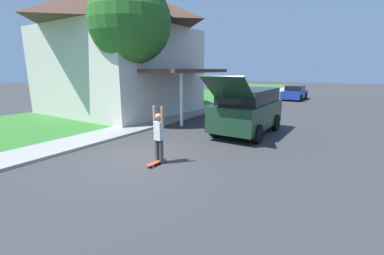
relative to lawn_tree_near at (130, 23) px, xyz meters
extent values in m
plane|color=#333335|center=(4.27, -3.95, -5.27)|extent=(120.00, 120.00, 0.00)
cube|color=#2D6B28|center=(-3.73, 2.05, -5.23)|extent=(10.00, 80.00, 0.08)
cube|color=gray|center=(0.67, 2.05, -5.22)|extent=(1.80, 80.00, 0.10)
cube|color=beige|center=(-3.95, 2.71, -2.42)|extent=(8.76, 8.06, 5.53)
pyramid|color=#4C3328|center=(-3.95, 2.71, 1.82)|extent=(9.56, 8.86, 2.96)
cube|color=#4C3328|center=(1.54, 2.71, -2.39)|extent=(2.60, 5.64, 0.20)
cylinder|color=silver|center=(2.64, 0.69, -3.84)|extent=(0.16, 0.16, 2.70)
cylinder|color=brown|center=(0.00, 0.00, -3.16)|extent=(0.36, 0.36, 4.06)
sphere|color=#286023|center=(0.00, 0.00, 0.02)|extent=(4.18, 4.18, 4.18)
cube|color=#193823|center=(5.92, 1.36, -4.37)|extent=(2.02, 4.41, 1.10)
cube|color=black|center=(5.92, 1.47, -3.50)|extent=(1.86, 3.44, 0.63)
cylinder|color=black|center=(4.95, 2.73, -4.87)|extent=(0.24, 0.79, 0.79)
cylinder|color=black|center=(6.89, 2.73, -4.87)|extent=(0.24, 0.79, 0.79)
cylinder|color=black|center=(4.95, -0.01, -4.87)|extent=(0.24, 0.79, 0.79)
cylinder|color=black|center=(6.89, -0.01, -4.87)|extent=(0.24, 0.79, 0.79)
cube|color=#193823|center=(5.92, -0.90, -2.99)|extent=(1.77, 1.30, 0.93)
cube|color=navy|center=(4.82, 17.41, -4.73)|extent=(1.74, 4.27, 0.73)
cube|color=black|center=(4.82, 17.30, -4.12)|extent=(1.53, 2.22, 0.50)
cylinder|color=black|center=(3.98, 18.69, -4.94)|extent=(0.20, 0.65, 0.65)
cylinder|color=black|center=(5.66, 18.69, -4.94)|extent=(0.20, 0.65, 0.65)
cylinder|color=black|center=(3.98, 16.12, -4.94)|extent=(0.20, 0.65, 0.65)
cylinder|color=black|center=(5.66, 16.12, -4.94)|extent=(0.20, 0.65, 0.65)
cylinder|color=#38383D|center=(4.93, -3.94, -4.88)|extent=(0.13, 0.13, 0.77)
cylinder|color=#38383D|center=(5.10, -3.94, -4.88)|extent=(0.13, 0.13, 0.77)
cube|color=silver|center=(5.01, -3.94, -4.19)|extent=(0.25, 0.20, 0.59)
sphere|color=#9E7051|center=(5.01, -3.94, -3.75)|extent=(0.21, 0.21, 0.21)
cylinder|color=#9E7051|center=(4.85, -3.94, -3.68)|extent=(0.09, 0.09, 0.53)
cylinder|color=#9E7051|center=(5.17, -3.94, -3.68)|extent=(0.09, 0.09, 0.53)
cube|color=#B73D23|center=(5.01, -4.08, -5.18)|extent=(0.20, 0.84, 0.02)
cylinder|color=silver|center=(4.93, -3.82, -5.24)|extent=(0.03, 0.06, 0.06)
cylinder|color=silver|center=(5.10, -3.82, -5.24)|extent=(0.03, 0.06, 0.06)
cylinder|color=silver|center=(4.93, -4.34, -5.24)|extent=(0.03, 0.06, 0.06)
cylinder|color=silver|center=(5.10, -4.34, -5.24)|extent=(0.03, 0.06, 0.06)
camera|label=1|loc=(10.12, -9.94, -2.32)|focal=24.00mm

